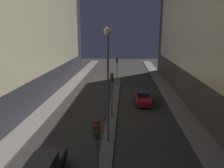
# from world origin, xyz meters

# --- Properties ---
(building_left) EXTENTS (6.01, 44.31, 21.43)m
(building_left) POSITION_xyz_m (-11.66, 22.16, 10.72)
(building_left) COLOR #383842
(building_left) RESTS_ON ground
(building_right) EXTENTS (6.01, 44.31, 23.86)m
(building_right) POSITION_xyz_m (11.66, 22.16, 11.94)
(building_right) COLOR #423D38
(building_right) RESTS_ON ground
(median_strip) EXTENTS (0.99, 33.69, 0.13)m
(median_strip) POSITION_xyz_m (0.00, 17.84, 0.07)
(median_strip) COLOR #56544F
(median_strip) RESTS_ON ground
(traffic_light_near) EXTENTS (0.32, 0.42, 4.64)m
(traffic_light_near) POSITION_xyz_m (0.00, 4.21, 3.53)
(traffic_light_near) COLOR #4C4C51
(traffic_light_near) RESTS_ON median_strip
(traffic_light_mid) EXTENTS (0.32, 0.42, 4.64)m
(traffic_light_mid) POSITION_xyz_m (0.00, 16.01, 3.53)
(traffic_light_mid) COLOR #4C4C51
(traffic_light_mid) RESTS_ON median_strip
(traffic_light_far) EXTENTS (0.32, 0.42, 4.64)m
(traffic_light_far) POSITION_xyz_m (0.00, 29.69, 3.53)
(traffic_light_far) COLOR #4C4C51
(traffic_light_far) RESTS_ON median_strip
(street_lamp) EXTENTS (0.58, 0.58, 8.95)m
(street_lamp) POSITION_xyz_m (0.00, 10.95, 6.47)
(street_lamp) COLOR #4C4C51
(street_lamp) RESTS_ON median_strip
(car_left_lane) EXTENTS (1.75, 4.11, 1.54)m
(car_left_lane) POSITION_xyz_m (-3.53, 6.23, 0.78)
(car_left_lane) COLOR black
(car_left_lane) RESTS_ON ground
(car_right_lane) EXTENTS (1.77, 4.70, 1.52)m
(car_right_lane) POSITION_xyz_m (3.53, 20.97, 0.77)
(car_right_lane) COLOR maroon
(car_right_lane) RESTS_ON ground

